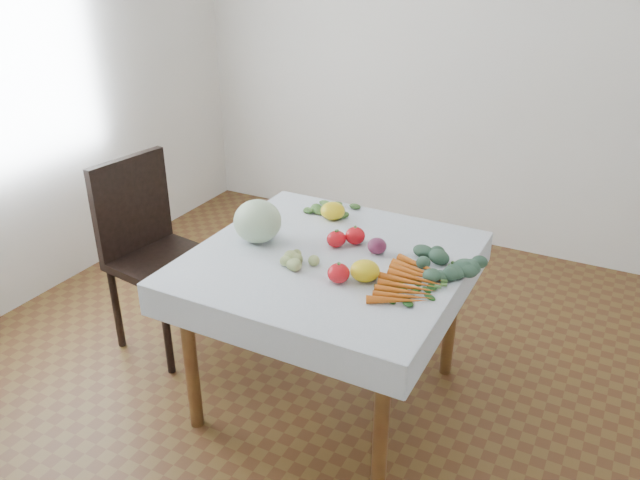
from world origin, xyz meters
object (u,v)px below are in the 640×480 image
at_px(heirloom_back, 333,211).
at_px(chair, 150,241).
at_px(cabbage, 257,221).
at_px(carrot_bunch, 411,282).
at_px(table, 329,277).

bearing_deg(heirloom_back, chair, -160.02).
height_order(cabbage, heirloom_back, cabbage).
bearing_deg(carrot_bunch, cabbage, 174.77).
xyz_separation_m(table, chair, (-1.05, 0.03, -0.08)).
height_order(table, carrot_bunch, carrot_bunch).
distance_m(table, heirloom_back, 0.42).
bearing_deg(table, cabbage, -177.84).
bearing_deg(carrot_bunch, heirloom_back, 141.84).
height_order(table, heirloom_back, heirloom_back).
xyz_separation_m(heirloom_back, carrot_bunch, (0.56, -0.44, -0.02)).
bearing_deg(cabbage, carrot_bunch, -5.23).
distance_m(cabbage, carrot_bunch, 0.75).
xyz_separation_m(cabbage, carrot_bunch, (0.74, -0.07, -0.08)).
distance_m(cabbage, heirloom_back, 0.42).
bearing_deg(chair, cabbage, -3.90).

